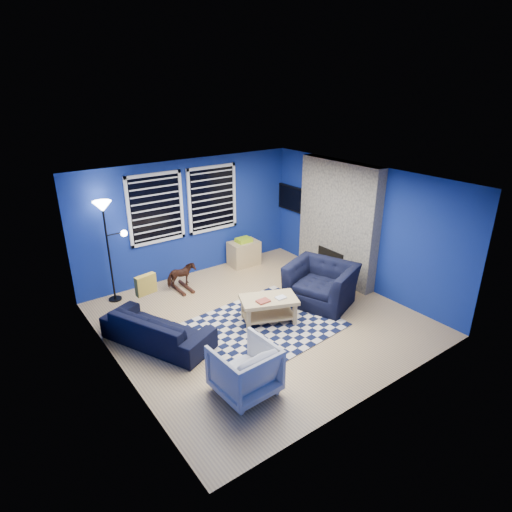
{
  "coord_description": "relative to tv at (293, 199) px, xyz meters",
  "views": [
    {
      "loc": [
        -3.96,
        -5.33,
        3.97
      ],
      "look_at": [
        0.13,
        0.3,
        1.09
      ],
      "focal_mm": 30.0,
      "sensor_mm": 36.0,
      "label": 1
    }
  ],
  "objects": [
    {
      "name": "window_left",
      "position": [
        -3.2,
        0.46,
        0.2
      ],
      "size": [
        1.17,
        0.06,
        1.42
      ],
      "color": "black",
      "rests_on": "wall_back"
    },
    {
      "name": "throw_pillow",
      "position": [
        -4.06,
        -0.89,
        -0.68
      ],
      "size": [
        0.38,
        0.17,
        0.35
      ],
      "primitive_type": "cube",
      "rotation": [
        0.0,
        0.0,
        0.17
      ],
      "color": "gold",
      "rests_on": "sofa"
    },
    {
      "name": "rocking_horse",
      "position": [
        -3.03,
        -0.12,
        -1.09
      ],
      "size": [
        0.26,
        0.57,
        0.48
      ],
      "primitive_type": "imported",
      "rotation": [
        0.0,
        0.0,
        1.57
      ],
      "color": "#4E2719",
      "rests_on": "floor"
    },
    {
      "name": "floor_lamp",
      "position": [
        -4.26,
        0.25,
        0.21
      ],
      "size": [
        0.54,
        0.33,
        1.97
      ],
      "color": "black",
      "rests_on": "floor"
    },
    {
      "name": "sofa",
      "position": [
        -4.21,
        -1.62,
        -1.13
      ],
      "size": [
        1.99,
        1.43,
        0.54
      ],
      "primitive_type": "imported",
      "rotation": [
        0.0,
        0.0,
        2.0
      ],
      "color": "black",
      "rests_on": "floor"
    },
    {
      "name": "armchair_bent",
      "position": [
        -3.75,
        -3.41,
        -1.04
      ],
      "size": [
        0.81,
        0.83,
        0.73
      ],
      "primitive_type": "imported",
      "rotation": [
        0.0,
        0.0,
        3.19
      ],
      "color": "gray",
      "rests_on": "floor"
    },
    {
      "name": "coffee_table",
      "position": [
        -2.36,
        -2.15,
        -1.06
      ],
      "size": [
        1.11,
        0.89,
        0.48
      ],
      "rotation": [
        0.0,
        0.0,
        -0.39
      ],
      "color": "tan",
      "rests_on": "rug"
    },
    {
      "name": "wall_back",
      "position": [
        -2.45,
        0.5,
        -0.15
      ],
      "size": [
        5.0,
        0.0,
        5.0
      ],
      "primitive_type": "plane",
      "rotation": [
        1.57,
        0.0,
        0.0
      ],
      "color": "navy",
      "rests_on": "floor"
    },
    {
      "name": "wall_right",
      "position": [
        0.05,
        -2.0,
        -0.15
      ],
      "size": [
        0.0,
        5.0,
        5.0
      ],
      "primitive_type": "plane",
      "rotation": [
        1.57,
        0.0,
        -1.57
      ],
      "color": "navy",
      "rests_on": "floor"
    },
    {
      "name": "tv",
      "position": [
        0.0,
        0.0,
        0.0
      ],
      "size": [
        0.07,
        1.0,
        0.58
      ],
      "color": "black",
      "rests_on": "wall_right"
    },
    {
      "name": "cabinet",
      "position": [
        -1.28,
        0.19,
        -1.11
      ],
      "size": [
        0.69,
        0.47,
        0.65
      ],
      "rotation": [
        0.0,
        0.0,
        -0.03
      ],
      "color": "tan",
      "rests_on": "floor"
    },
    {
      "name": "fireplace",
      "position": [
        -0.09,
        -1.5,
        -0.2
      ],
      "size": [
        0.65,
        2.0,
        2.5
      ],
      "color": "gray",
      "rests_on": "floor"
    },
    {
      "name": "wall_left",
      "position": [
        -4.95,
        -2.0,
        -0.15
      ],
      "size": [
        0.0,
        5.0,
        5.0
      ],
      "primitive_type": "plane",
      "rotation": [
        1.57,
        0.0,
        1.57
      ],
      "color": "navy",
      "rests_on": "floor"
    },
    {
      "name": "armchair_big",
      "position": [
        -1.13,
        -2.17,
        -1.01
      ],
      "size": [
        1.49,
        1.41,
        0.78
      ],
      "primitive_type": "imported",
      "rotation": [
        0.0,
        0.0,
        -1.19
      ],
      "color": "black",
      "rests_on": "floor"
    },
    {
      "name": "floor",
      "position": [
        -2.45,
        -2.0,
        -1.4
      ],
      "size": [
        5.0,
        5.0,
        0.0
      ],
      "primitive_type": "plane",
      "color": "#D9B26F",
      "rests_on": "ground"
    },
    {
      "name": "ceiling",
      "position": [
        -2.45,
        -2.0,
        1.1
      ],
      "size": [
        5.0,
        5.0,
        0.0
      ],
      "primitive_type": "plane",
      "rotation": [
        3.14,
        0.0,
        0.0
      ],
      "color": "white",
      "rests_on": "wall_back"
    },
    {
      "name": "rug",
      "position": [
        -2.58,
        -2.22,
        -1.39
      ],
      "size": [
        2.66,
        2.2,
        0.02
      ],
      "primitive_type": "cube",
      "rotation": [
        0.0,
        0.0,
        0.08
      ],
      "color": "black",
      "rests_on": "floor"
    },
    {
      "name": "window_right",
      "position": [
        -1.9,
        0.46,
        0.2
      ],
      "size": [
        1.17,
        0.06,
        1.42
      ],
      "color": "black",
      "rests_on": "wall_back"
    }
  ]
}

